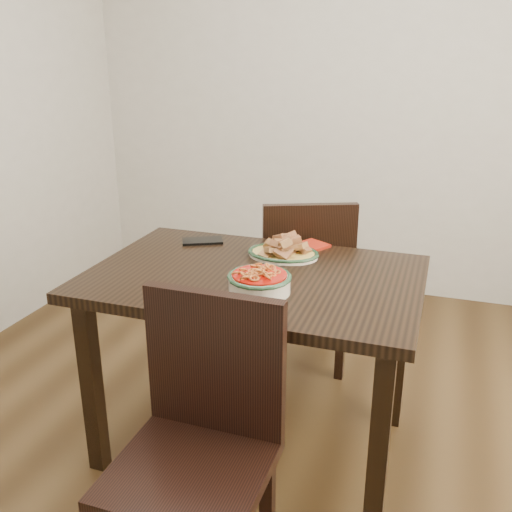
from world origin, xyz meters
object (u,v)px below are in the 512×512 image
(noodle_bowl, at_px, (259,280))
(dining_table, at_px, (254,298))
(chair_near, at_px, (201,433))
(smartphone, at_px, (202,241))
(chair_far, at_px, (305,278))
(fish_plate, at_px, (283,246))

(noodle_bowl, bearing_deg, dining_table, 114.72)
(chair_near, xyz_separation_m, smartphone, (-0.38, 0.89, 0.26))
(chair_far, height_order, fish_plate, chair_far)
(chair_near, height_order, noodle_bowl, chair_near)
(dining_table, relative_size, smartphone, 7.10)
(chair_far, distance_m, noodle_bowl, 0.83)
(dining_table, height_order, fish_plate, fish_plate)
(noodle_bowl, height_order, smartphone, noodle_bowl)
(chair_far, xyz_separation_m, smartphone, (-0.37, -0.34, 0.26))
(dining_table, relative_size, chair_near, 1.36)
(chair_near, bearing_deg, fish_plate, 90.56)
(dining_table, bearing_deg, chair_near, -85.10)
(chair_near, bearing_deg, chair_far, 90.88)
(chair_far, relative_size, fish_plate, 3.21)
(chair_far, bearing_deg, fish_plate, 68.20)
(dining_table, bearing_deg, chair_far, 86.09)
(chair_far, distance_m, smartphone, 0.57)
(chair_near, bearing_deg, noodle_bowl, 87.82)
(dining_table, relative_size, chair_far, 1.36)
(chair_near, relative_size, smartphone, 5.24)
(dining_table, height_order, noodle_bowl, noodle_bowl)
(chair_far, height_order, chair_near, same)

